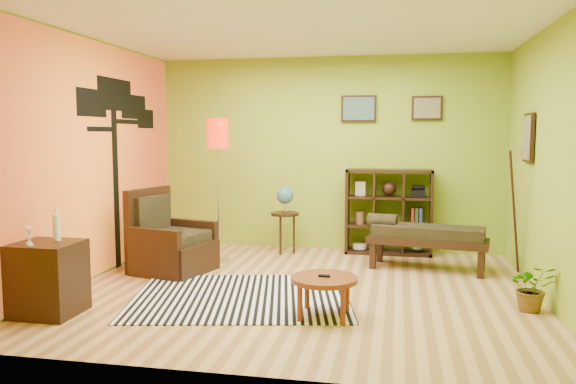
% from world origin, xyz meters
% --- Properties ---
extents(ground, '(5.00, 5.00, 0.00)m').
position_xyz_m(ground, '(0.00, 0.00, 0.00)').
color(ground, tan).
rests_on(ground, ground).
extents(room_shell, '(5.04, 4.54, 2.82)m').
position_xyz_m(room_shell, '(-0.09, 0.01, 1.80)').
color(room_shell, '#88A827').
rests_on(room_shell, ground).
extents(zebra_rug, '(2.53, 2.16, 0.01)m').
position_xyz_m(zebra_rug, '(-0.56, -0.42, 0.01)').
color(zebra_rug, white).
rests_on(zebra_rug, ground).
extents(coffee_table, '(0.62, 0.62, 0.40)m').
position_xyz_m(coffee_table, '(0.36, -0.88, 0.33)').
color(coffee_table, maroon).
rests_on(coffee_table, ground).
extents(armchair, '(1.02, 1.01, 1.02)m').
position_xyz_m(armchair, '(-1.74, 0.49, 0.31)').
color(armchair, black).
rests_on(armchair, ground).
extents(side_cabinet, '(0.58, 0.53, 1.00)m').
position_xyz_m(side_cabinet, '(-2.20, -1.30, 0.35)').
color(side_cabinet, black).
rests_on(side_cabinet, ground).
extents(floor_lamp, '(0.28, 0.28, 1.89)m').
position_xyz_m(floor_lamp, '(-1.29, 1.08, 1.53)').
color(floor_lamp, silver).
rests_on(floor_lamp, ground).
extents(globe_table, '(0.39, 0.39, 0.95)m').
position_xyz_m(globe_table, '(-0.54, 1.77, 0.72)').
color(globe_table, black).
rests_on(globe_table, ground).
extents(cube_shelf, '(1.20, 0.35, 1.20)m').
position_xyz_m(cube_shelf, '(0.91, 2.03, 0.60)').
color(cube_shelf, black).
rests_on(cube_shelf, ground).
extents(bench, '(1.52, 0.78, 0.68)m').
position_xyz_m(bench, '(1.36, 1.19, 0.43)').
color(bench, black).
rests_on(bench, ground).
extents(potted_plant, '(0.44, 0.48, 0.36)m').
position_xyz_m(potted_plant, '(2.30, -0.32, 0.18)').
color(potted_plant, '#26661E').
rests_on(potted_plant, ground).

